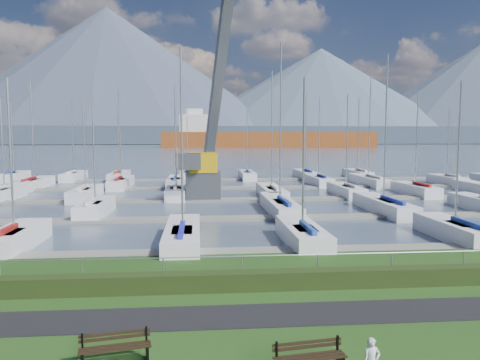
{
  "coord_description": "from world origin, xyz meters",
  "views": [
    {
      "loc": [
        -2.63,
        -17.58,
        5.85
      ],
      "look_at": [
        0.0,
        12.0,
        3.0
      ],
      "focal_mm": 35.0,
      "sensor_mm": 36.0,
      "label": 1
    }
  ],
  "objects": [
    {
      "name": "path",
      "position": [
        0.0,
        -3.0,
        0.01
      ],
      "size": [
        160.0,
        2.0,
        0.04
      ],
      "primitive_type": "cube",
      "color": "black",
      "rests_on": "grass"
    },
    {
      "name": "water",
      "position": [
        0.0,
        260.0,
        -0.4
      ],
      "size": [
        800.0,
        540.0,
        0.2
      ],
      "primitive_type": "cube",
      "color": "#49576A"
    },
    {
      "name": "hedge",
      "position": [
        0.0,
        -0.4,
        0.35
      ],
      "size": [
        80.0,
        0.7,
        0.7
      ],
      "primitive_type": "cube",
      "color": "#223112",
      "rests_on": "grass"
    },
    {
      "name": "fence",
      "position": [
        0.0,
        0.0,
        1.2
      ],
      "size": [
        80.0,
        0.04,
        0.04
      ],
      "primitive_type": "cylinder",
      "rotation": [
        0.0,
        1.57,
        0.0
      ],
      "color": "gray",
      "rests_on": "grass"
    },
    {
      "name": "foothill",
      "position": [
        0.0,
        330.0,
        6.0
      ],
      "size": [
        900.0,
        80.0,
        12.0
      ],
      "primitive_type": "cube",
      "color": "#3C4958",
      "rests_on": "water"
    },
    {
      "name": "mountains",
      "position": [
        7.35,
        404.62,
        46.68
      ],
      "size": [
        1190.0,
        360.0,
        115.0
      ],
      "color": "#3F475C",
      "rests_on": "water"
    },
    {
      "name": "docks",
      "position": [
        0.0,
        26.0,
        -0.22
      ],
      "size": [
        90.0,
        41.6,
        0.25
      ],
      "color": "#65635E",
      "rests_on": "water"
    },
    {
      "name": "bench_left",
      "position": [
        -4.8,
        -5.85,
        0.42
      ],
      "size": [
        1.85,
        0.74,
        0.85
      ],
      "rotation": [
        0.0,
        0.0,
        0.19
      ],
      "color": "black",
      "rests_on": "grass"
    },
    {
      "name": "bench_right",
      "position": [
        0.04,
        -6.8,
        0.42
      ],
      "size": [
        1.84,
        0.67,
        0.85
      ],
      "rotation": [
        0.0,
        0.0,
        0.14
      ],
      "color": "black",
      "rests_on": "grass"
    },
    {
      "name": "person",
      "position": [
        1.48,
        -7.15,
        0.58
      ],
      "size": [
        0.44,
        0.31,
        1.16
      ],
      "primitive_type": "imported",
      "rotation": [
        0.0,
        0.0,
        0.07
      ],
      "color": "silver",
      "rests_on": "grass"
    },
    {
      "name": "crane",
      "position": [
        -1.81,
        28.06,
        5.33
      ],
      "size": [
        5.75,
        13.23,
        22.35
      ],
      "rotation": [
        0.0,
        0.0,
        0.04
      ],
      "color": "#505357",
      "rests_on": "water"
    },
    {
      "name": "cargo_ship_mid",
      "position": [
        28.17,
        217.87,
        3.48
      ],
      "size": [
        106.87,
        24.2,
        21.5
      ],
      "rotation": [
        0.0,
        0.0,
        -0.06
      ],
      "color": "brown",
      "rests_on": "water"
    },
    {
      "name": "sailboat_fleet",
      "position": [
        -2.23,
        29.05,
        5.41
      ],
      "size": [
        74.07,
        49.36,
        13.83
      ],
      "color": "#1B4197",
      "rests_on": "water"
    }
  ]
}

